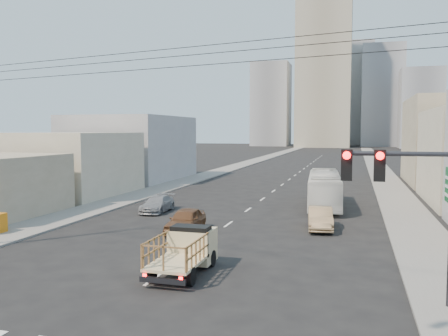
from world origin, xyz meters
The scene contains 18 objects.
ground centered at (0.00, 0.00, 0.00)m, with size 420.00×420.00×0.00m, color black.
sidewalk_left centered at (-11.75, 70.00, 0.06)m, with size 3.50×180.00×0.12m, color slate.
sidewalk_right centered at (11.75, 70.00, 0.06)m, with size 3.50×180.00×0.12m, color slate.
lane_dashes centered at (0.00, 53.00, 0.01)m, with size 0.15×104.00×0.01m.
flatbed_pickup centered at (0.94, 3.09, 1.09)m, with size 1.95×4.41×1.90m.
city_bus centered at (5.66, 22.96, 1.46)m, with size 2.46×10.50×2.93m, color white.
sedan_brown centered at (-1.85, 10.86, 0.73)m, with size 1.72×4.27×1.46m, color brown.
sedan_tan centered at (5.98, 14.00, 0.69)m, with size 1.47×4.21×1.39m, color #977C58.
sedan_grey centered at (-6.46, 17.18, 0.61)m, with size 1.71×4.21×1.22m, color gray.
traffic_signal centered at (9.77, -3.51, 4.08)m, with size 3.23×0.35×6.00m.
overhead_wires centered at (0.00, 1.50, 8.97)m, with size 23.01×5.02×0.72m.
bldg_left_mid centered at (-19.00, 24.00, 3.00)m, with size 11.00×12.00×6.00m, color #B3AA90.
bldg_left_far centered at (-19.50, 39.00, 4.00)m, with size 12.00×16.00×8.00m, color #97979A.
high_rise_tower centered at (-4.00, 170.00, 30.00)m, with size 20.00×20.00×60.00m, color tan.
midrise_ne centered at (18.00, 185.00, 20.00)m, with size 16.00×16.00×40.00m, color gray.
midrise_nw centered at (-26.00, 180.00, 17.00)m, with size 15.00×15.00×34.00m, color gray.
midrise_back centered at (6.00, 200.00, 22.00)m, with size 18.00×18.00×44.00m, color #97979A.
midrise_east centered at (30.00, 165.00, 14.00)m, with size 14.00×14.00×28.00m, color gray.
Camera 1 is at (8.00, -15.94, 6.16)m, focal length 38.00 mm.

